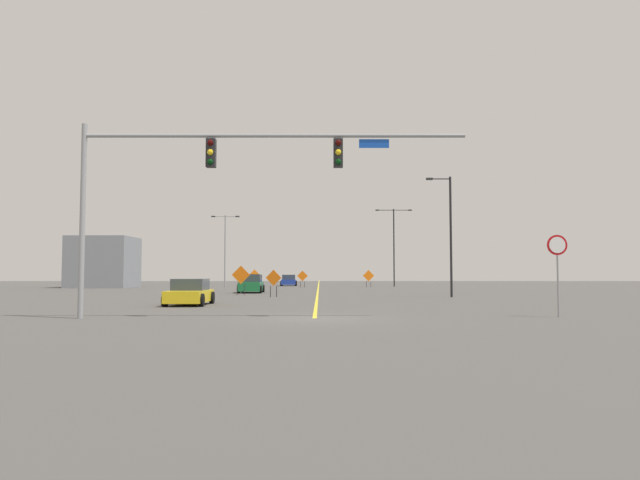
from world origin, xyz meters
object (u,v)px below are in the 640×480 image
at_px(construction_sign_right_lane, 272,280).
at_px(car_blue_far, 287,281).
at_px(street_lamp_mid_left, 448,231).
at_px(construction_sign_median_near, 367,276).
at_px(construction_sign_median_far, 239,276).
at_px(traffic_signal_assembly, 211,169).
at_px(car_green_approaching, 250,284).
at_px(street_lamp_far_right, 393,241).
at_px(stop_sign, 556,259).
at_px(car_yellow_distant, 188,293).
at_px(construction_sign_left_shoulder, 301,277).
at_px(construction_sign_right_shoulder, 253,276).
at_px(street_lamp_near_right, 224,245).

height_order(construction_sign_right_lane, car_blue_far, construction_sign_right_lane).
height_order(street_lamp_mid_left, construction_sign_median_near, street_lamp_mid_left).
relative_size(construction_sign_median_far, car_blue_far, 0.55).
xyz_separation_m(traffic_signal_assembly, car_green_approaching, (-1.81, 27.41, -4.69)).
distance_m(construction_sign_median_near, construction_sign_median_far, 26.78).
distance_m(street_lamp_far_right, car_blue_far, 14.55).
distance_m(traffic_signal_assembly, stop_sign, 13.21).
bearing_deg(car_green_approaching, car_blue_far, 86.31).
distance_m(traffic_signal_assembly, car_yellow_distant, 10.39).
bearing_deg(construction_sign_right_lane, construction_sign_median_far, 128.69).
bearing_deg(construction_sign_left_shoulder, stop_sign, -76.48).
height_order(car_green_approaching, car_yellow_distant, car_green_approaching).
height_order(construction_sign_median_near, car_yellow_distant, construction_sign_median_near).
bearing_deg(construction_sign_right_shoulder, street_lamp_far_right, 28.76).
relative_size(street_lamp_far_right, street_lamp_near_right, 1.15).
xyz_separation_m(street_lamp_far_right, construction_sign_right_shoulder, (-16.15, -8.86, -4.36)).
bearing_deg(car_yellow_distant, traffic_signal_assembly, -72.61).
bearing_deg(traffic_signal_assembly, car_yellow_distant, 107.39).
xyz_separation_m(street_lamp_near_right, construction_sign_left_shoulder, (8.92, 0.33, -3.68)).
bearing_deg(construction_sign_median_far, street_lamp_far_right, 61.86).
xyz_separation_m(construction_sign_left_shoulder, construction_sign_median_far, (-3.86, -23.81, 0.18)).
distance_m(street_lamp_mid_left, car_green_approaching, 17.50).
distance_m(construction_sign_left_shoulder, car_blue_far, 8.26).
relative_size(stop_sign, street_lamp_near_right, 0.37).
relative_size(construction_sign_median_near, car_yellow_distant, 0.49).
distance_m(stop_sign, construction_sign_median_far, 26.04).
distance_m(street_lamp_near_right, car_green_approaching, 19.32).
relative_size(street_lamp_near_right, construction_sign_left_shoulder, 4.32).
relative_size(construction_sign_median_near, car_green_approaching, 0.48).
relative_size(stop_sign, car_blue_far, 0.77).
distance_m(construction_sign_left_shoulder, car_green_approaching, 18.84).
relative_size(traffic_signal_assembly, construction_sign_left_shoulder, 7.31).
relative_size(street_lamp_mid_left, construction_sign_right_lane, 4.42).
bearing_deg(car_green_approaching, construction_sign_median_near, 58.85).
height_order(construction_sign_median_near, construction_sign_left_shoulder, construction_sign_median_near).
xyz_separation_m(stop_sign, construction_sign_right_lane, (-12.04, 18.08, -0.96)).
relative_size(construction_sign_left_shoulder, car_yellow_distant, 0.48).
bearing_deg(stop_sign, construction_sign_right_shoulder, 111.38).
relative_size(street_lamp_mid_left, car_blue_far, 2.07).
height_order(stop_sign, street_lamp_mid_left, street_lamp_mid_left).
bearing_deg(car_green_approaching, street_lamp_far_right, 56.80).
bearing_deg(car_blue_far, street_lamp_near_right, -129.68).
bearing_deg(construction_sign_left_shoulder, car_yellow_distant, -97.16).
bearing_deg(construction_sign_right_lane, construction_sign_right_shoulder, 99.72).
relative_size(street_lamp_far_right, street_lamp_mid_left, 1.16).
height_order(stop_sign, construction_sign_right_lane, stop_sign).
relative_size(street_lamp_far_right, car_yellow_distant, 2.36).
height_order(construction_sign_median_near, car_blue_far, construction_sign_median_near).
distance_m(construction_sign_median_far, car_yellow_distant, 13.31).
distance_m(construction_sign_median_near, car_blue_far, 12.34).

